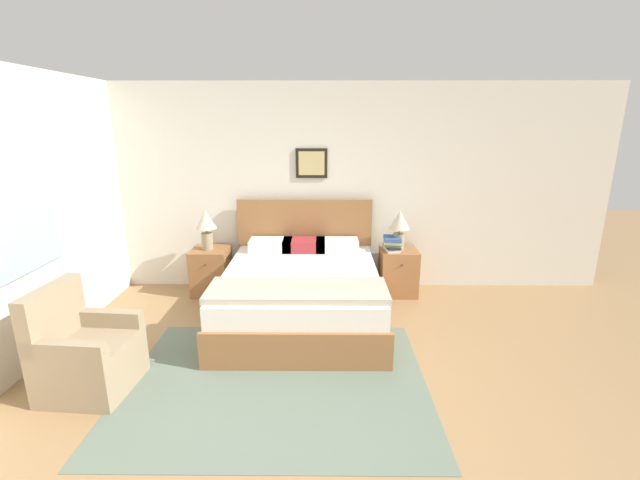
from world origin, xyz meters
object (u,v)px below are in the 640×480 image
(bed, at_px, (301,292))
(armchair, at_px, (85,355))
(table_lamp_by_door, at_px, (400,225))
(nightstand_by_door, at_px, (398,271))
(nightstand_near_window, at_px, (211,271))
(table_lamp_near_window, at_px, (206,224))

(bed, relative_size, armchair, 2.28)
(bed, height_order, table_lamp_by_door, bed)
(bed, height_order, nightstand_by_door, bed)
(armchair, relative_size, nightstand_by_door, 1.53)
(armchair, xyz_separation_m, nightstand_near_window, (0.50, 2.05, -0.01))
(armchair, bearing_deg, table_lamp_near_window, 171.21)
(table_lamp_by_door, bearing_deg, armchair, -144.50)
(table_lamp_near_window, relative_size, table_lamp_by_door, 1.00)
(table_lamp_near_window, height_order, table_lamp_by_door, same)
(table_lamp_near_window, bearing_deg, bed, -32.05)
(bed, distance_m, armchair, 2.13)
(nightstand_by_door, xyz_separation_m, table_lamp_by_door, (-0.01, -0.00, 0.61))
(nightstand_by_door, bearing_deg, bed, -147.42)
(nightstand_near_window, bearing_deg, bed, -32.58)
(bed, bearing_deg, table_lamp_by_door, 32.71)
(nightstand_near_window, xyz_separation_m, table_lamp_by_door, (2.37, -0.00, 0.61))
(armchair, xyz_separation_m, table_lamp_near_window, (0.48, 2.05, 0.60))
(table_lamp_by_door, bearing_deg, bed, -147.29)
(nightstand_near_window, bearing_deg, armchair, -103.70)
(nightstand_near_window, distance_m, table_lamp_by_door, 2.45)
(bed, distance_m, nightstand_near_window, 1.42)
(bed, bearing_deg, table_lamp_near_window, 147.95)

